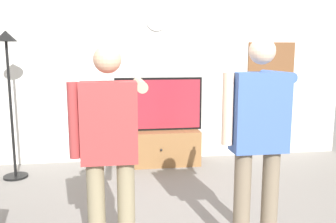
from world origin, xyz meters
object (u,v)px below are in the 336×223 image
(tv_stand, at_px, (159,147))
(person_standing_nearer_lamp, at_px, (110,143))
(floor_lamp, at_px, (8,74))
(wall_clock, at_px, (156,20))
(person_standing_nearer_couch, at_px, (258,133))
(framed_picture, at_px, (271,61))
(television, at_px, (159,104))

(tv_stand, relative_size, person_standing_nearer_lamp, 0.70)
(tv_stand, relative_size, floor_lamp, 0.62)
(floor_lamp, height_order, person_standing_nearer_lamp, floor_lamp)
(tv_stand, height_order, floor_lamp, floor_lamp)
(floor_lamp, bearing_deg, wall_clock, 16.44)
(person_standing_nearer_lamp, xyz_separation_m, person_standing_nearer_couch, (1.20, -0.02, 0.04))
(floor_lamp, distance_m, person_standing_nearer_couch, 3.39)
(framed_picture, height_order, person_standing_nearer_lamp, framed_picture)
(wall_clock, height_order, person_standing_nearer_couch, wall_clock)
(tv_stand, height_order, television, television)
(framed_picture, xyz_separation_m, person_standing_nearer_couch, (-1.38, -2.81, -0.54))
(television, xyz_separation_m, wall_clock, (0.00, 0.24, 1.26))
(person_standing_nearer_couch, bearing_deg, television, 101.26)
(floor_lamp, relative_size, person_standing_nearer_lamp, 1.14)
(framed_picture, relative_size, person_standing_nearer_couch, 0.44)
(television, distance_m, wall_clock, 1.28)
(wall_clock, xyz_separation_m, framed_picture, (1.89, 0.00, -0.62))
(tv_stand, bearing_deg, framed_picture, 8.88)
(floor_lamp, bearing_deg, person_standing_nearer_lamp, -58.60)
(tv_stand, distance_m, floor_lamp, 2.36)
(television, bearing_deg, floor_lamp, -170.07)
(tv_stand, distance_m, wall_clock, 1.95)
(wall_clock, xyz_separation_m, floor_lamp, (-2.03, -0.60, -0.77))
(floor_lamp, bearing_deg, person_standing_nearer_couch, -41.02)
(framed_picture, bearing_deg, person_standing_nearer_couch, -116.06)
(person_standing_nearer_lamp, bearing_deg, framed_picture, 47.34)
(tv_stand, height_order, framed_picture, framed_picture)
(tv_stand, xyz_separation_m, television, (-0.00, 0.05, 0.67))
(floor_lamp, bearing_deg, framed_picture, 8.77)
(wall_clock, relative_size, framed_picture, 0.40)
(floor_lamp, distance_m, person_standing_nearer_lamp, 2.61)
(floor_lamp, xyz_separation_m, person_standing_nearer_couch, (2.54, -2.21, -0.38))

